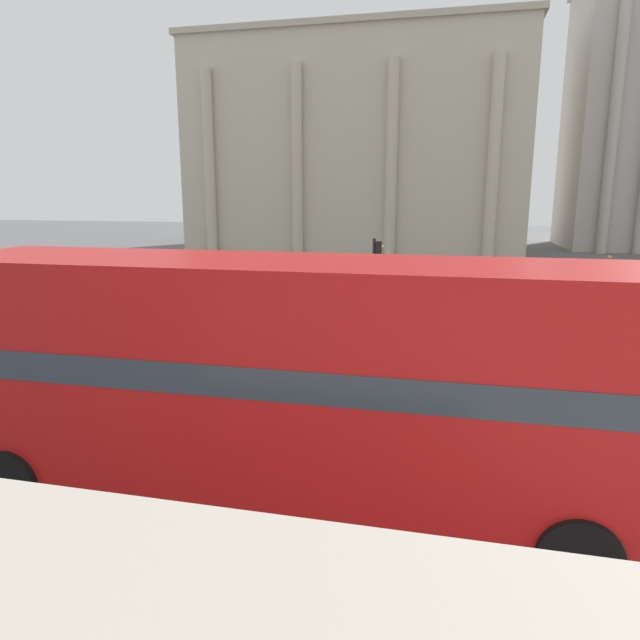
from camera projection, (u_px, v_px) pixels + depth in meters
name	position (u px, v px, depth m)	size (l,w,h in m)	color
double_decker_bus	(285.00, 373.00, 8.88)	(11.17, 2.74, 4.01)	black
plaza_building_left	(359.00, 148.00, 53.18)	(29.96, 15.53, 18.66)	beige
traffic_light_mid	(376.00, 270.00, 21.25)	(0.42, 0.24, 3.41)	black
car_navy	(546.00, 339.00, 17.28)	(4.20, 1.93, 1.35)	black
pedestrian_red	(507.00, 275.00, 29.34)	(0.32, 0.32, 1.68)	#282B33
pedestrian_white	(387.00, 264.00, 33.37)	(0.32, 0.32, 1.76)	#282B33
pedestrian_grey	(609.00, 268.00, 32.53)	(0.32, 0.32, 1.63)	#282B33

